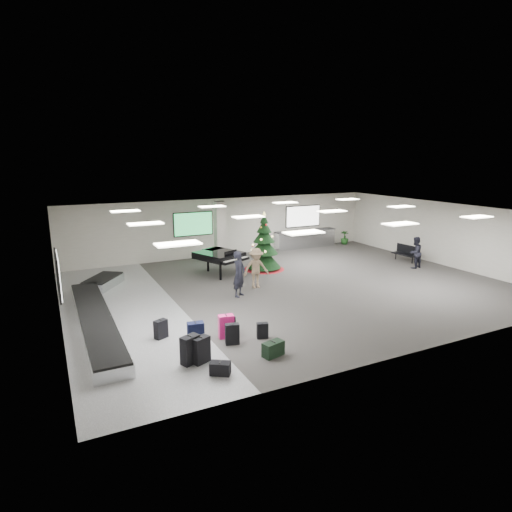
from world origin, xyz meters
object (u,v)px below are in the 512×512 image
pink_suitcase (226,326)px  potted_plant_left (269,246)px  grand_piano (220,256)px  potted_plant_right (345,237)px  baggage_carousel (97,311)px  traveler_b (256,268)px  service_counter (305,239)px  traveler_a (239,274)px  bench (406,252)px  christmas_tree (264,250)px  traveler_bench (415,253)px

pink_suitcase → potted_plant_left: size_ratio=0.82×
grand_piano → potted_plant_right: 10.29m
baggage_carousel → potted_plant_left: 11.75m
baggage_carousel → traveler_b: traveler_b is taller
traveler_b → potted_plant_left: traveler_b is taller
pink_suitcase → potted_plant_right: bearing=48.8°
traveler_b → potted_plant_right: size_ratio=1.95×
pink_suitcase → grand_piano: 7.37m
service_counter → potted_plant_right: service_counter is taller
traveler_a → service_counter: bearing=4.0°
grand_piano → potted_plant_left: size_ratio=2.91×
grand_piano → traveler_a: 3.44m
baggage_carousel → bench: bearing=4.9°
pink_suitcase → christmas_tree: 8.38m
grand_piano → traveler_bench: bearing=-41.8°
baggage_carousel → traveler_a: traveler_a is taller
bench → potted_plant_left: bearing=135.9°
grand_piano → traveler_a: size_ratio=1.45×
baggage_carousel → traveler_bench: size_ratio=6.14×
traveler_bench → christmas_tree: bearing=-35.1°
pink_suitcase → bench: 13.31m
baggage_carousel → bench: size_ratio=6.92×
bench → potted_plant_left: size_ratio=1.54×
baggage_carousel → christmas_tree: 8.82m
pink_suitcase → baggage_carousel: bearing=142.5°
traveler_bench → potted_plant_left: bearing=-60.9°
potted_plant_right → pink_suitcase: bearing=-140.7°
traveler_a → potted_plant_right: (10.31, 6.58, -0.48)m
traveler_bench → potted_plant_right: size_ratio=1.81×
baggage_carousel → potted_plant_left: (10.02, 6.13, 0.24)m
traveler_a → potted_plant_right: 12.24m
bench → traveler_a: size_ratio=0.76×
pink_suitcase → traveler_b: 5.28m
christmas_tree → bench: christmas_tree is taller
pink_suitcase → service_counter: bearing=56.9°
service_counter → traveler_a: traveler_a is taller
service_counter → traveler_a: 10.14m
potted_plant_left → baggage_carousel: bearing=-148.5°
traveler_bench → grand_piano: bearing=-29.9°
bench → traveler_a: 10.45m
baggage_carousel → pink_suitcase: bearing=-47.1°
christmas_tree → potted_plant_right: size_ratio=3.28×
service_counter → potted_plant_left: 2.89m
traveler_bench → baggage_carousel: bearing=-10.2°
traveler_b → traveler_bench: 8.58m
bench → traveler_b: 9.27m
service_counter → christmas_tree: 5.85m
traveler_a → potted_plant_left: traveler_a is taller
potted_plant_left → service_counter: bearing=12.1°
traveler_a → traveler_bench: size_ratio=1.16×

